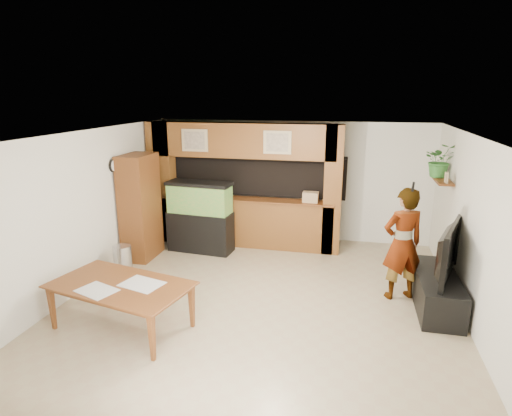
% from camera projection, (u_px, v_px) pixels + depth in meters
% --- Properties ---
extents(floor, '(6.50, 6.50, 0.00)m').
position_uv_depth(floor, '(260.00, 302.00, 6.74)').
color(floor, tan).
rests_on(floor, ground).
extents(ceiling, '(6.50, 6.50, 0.00)m').
position_uv_depth(ceiling, '(261.00, 136.00, 6.06)').
color(ceiling, white).
rests_on(ceiling, wall_back).
extents(wall_back, '(6.00, 0.00, 6.00)m').
position_uv_depth(wall_back, '(291.00, 181.00, 9.46)').
color(wall_back, silver).
rests_on(wall_back, floor).
extents(wall_left, '(0.00, 6.50, 6.50)m').
position_uv_depth(wall_left, '(82.00, 211.00, 7.03)').
color(wall_left, silver).
rests_on(wall_left, floor).
extents(wall_right, '(0.00, 6.50, 6.50)m').
position_uv_depth(wall_right, '(478.00, 238.00, 5.76)').
color(wall_right, silver).
rests_on(wall_right, floor).
extents(partition, '(4.20, 0.99, 2.60)m').
position_uv_depth(partition, '(243.00, 184.00, 9.08)').
color(partition, brown).
rests_on(partition, floor).
extents(wall_clock, '(0.05, 0.25, 0.25)m').
position_uv_depth(wall_clock, '(114.00, 165.00, 7.81)').
color(wall_clock, black).
rests_on(wall_clock, wall_left).
extents(wall_shelf, '(0.25, 0.90, 0.04)m').
position_uv_depth(wall_shelf, '(442.00, 180.00, 7.52)').
color(wall_shelf, brown).
rests_on(wall_shelf, wall_right).
extents(pantry_cabinet, '(0.51, 0.84, 2.06)m').
position_uv_depth(pantry_cabinet, '(140.00, 207.00, 8.34)').
color(pantry_cabinet, brown).
rests_on(pantry_cabinet, floor).
extents(trash_can, '(0.32, 0.32, 0.59)m').
position_uv_depth(trash_can, '(123.00, 261.00, 7.59)').
color(trash_can, '#B2B2B7').
rests_on(trash_can, floor).
extents(aquarium, '(1.31, 0.49, 1.46)m').
position_uv_depth(aquarium, '(200.00, 218.00, 8.74)').
color(aquarium, black).
rests_on(aquarium, floor).
extents(tv_stand, '(0.59, 1.60, 0.53)m').
position_uv_depth(tv_stand, '(436.00, 291.00, 6.52)').
color(tv_stand, black).
rests_on(tv_stand, floor).
extents(television, '(0.63, 1.38, 0.80)m').
position_uv_depth(television, '(441.00, 250.00, 6.34)').
color(television, black).
rests_on(television, tv_stand).
extents(photo_frame, '(0.04, 0.13, 0.18)m').
position_uv_depth(photo_frame, '(446.00, 178.00, 7.17)').
color(photo_frame, tan).
rests_on(photo_frame, wall_shelf).
extents(potted_plant, '(0.56, 0.49, 0.61)m').
position_uv_depth(potted_plant, '(440.00, 160.00, 7.59)').
color(potted_plant, '#306F2C').
rests_on(potted_plant, wall_shelf).
extents(person, '(0.78, 0.66, 1.81)m').
position_uv_depth(person, '(402.00, 244.00, 6.67)').
color(person, tan).
rests_on(person, floor).
extents(microphone, '(0.04, 0.10, 0.16)m').
position_uv_depth(microphone, '(413.00, 187.00, 6.25)').
color(microphone, black).
rests_on(microphone, person).
extents(dining_table, '(2.09, 1.45, 0.67)m').
position_uv_depth(dining_table, '(120.00, 307.00, 5.88)').
color(dining_table, brown).
rests_on(dining_table, floor).
extents(newspaper_a, '(0.60, 0.52, 0.01)m').
position_uv_depth(newspaper_a, '(97.00, 290.00, 5.63)').
color(newspaper_a, silver).
rests_on(newspaper_a, dining_table).
extents(newspaper_b, '(0.63, 0.53, 0.01)m').
position_uv_depth(newspaper_b, '(142.00, 284.00, 5.81)').
color(newspaper_b, silver).
rests_on(newspaper_b, dining_table).
extents(counter_box, '(0.32, 0.22, 0.21)m').
position_uv_depth(counter_box, '(311.00, 197.00, 8.64)').
color(counter_box, '#A48159').
rests_on(counter_box, partition).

